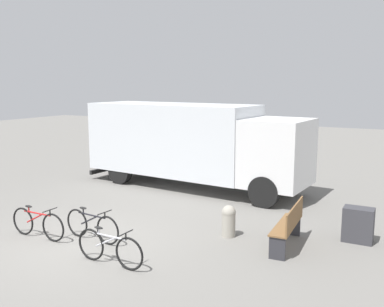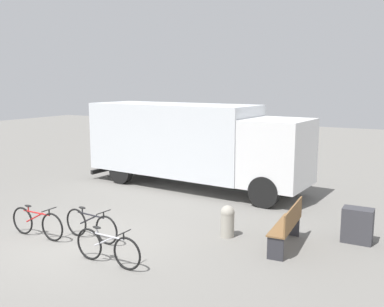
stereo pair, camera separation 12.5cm
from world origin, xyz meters
TOP-DOWN VIEW (x-y plane):
  - ground_plane at (0.00, 0.00)m, footprint 60.00×60.00m
  - delivery_truck at (-0.33, 5.95)m, footprint 8.21×2.86m
  - park_bench at (4.28, 1.97)m, footprint 0.50×1.73m
  - bicycle_near at (-1.14, -0.26)m, footprint 1.67×0.44m
  - bicycle_middle at (0.09, 0.23)m, footprint 1.67×0.44m
  - bicycle_far at (1.33, -0.68)m, footprint 1.67×0.44m
  - bollard_near_bench at (2.81, 1.96)m, footprint 0.34×0.34m
  - utility_box at (5.59, 3.05)m, footprint 0.67×0.42m

SIDE VIEW (x-z plane):
  - ground_plane at x=0.00m, z-range 0.00..0.00m
  - bicycle_near at x=-1.14m, z-range -0.02..0.74m
  - bicycle_middle at x=0.09m, z-range -0.02..0.74m
  - bicycle_far at x=1.33m, z-range -0.02..0.74m
  - utility_box at x=5.59m, z-range 0.00..0.81m
  - bollard_near_bench at x=2.81m, z-range 0.03..0.80m
  - park_bench at x=4.28m, z-range 0.05..1.04m
  - delivery_truck at x=-0.33m, z-range 0.17..3.09m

